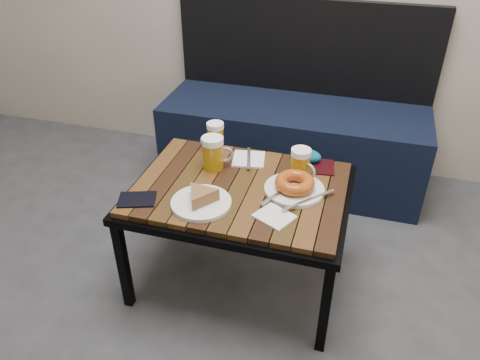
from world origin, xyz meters
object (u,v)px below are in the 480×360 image
(cafe_table, at_px, (240,195))
(passport_burgundy, at_px, (323,167))
(beer_mug_right, at_px, (301,164))
(bench, at_px, (293,135))
(plate_bagel, at_px, (294,186))
(passport_navy, at_px, (137,199))
(plate_pie, at_px, (201,199))
(knit_pouch, at_px, (308,156))
(beer_mug_left, at_px, (215,136))
(beer_mug_centre, at_px, (214,153))

(cafe_table, xyz_separation_m, passport_burgundy, (0.29, 0.22, 0.05))
(beer_mug_right, bearing_deg, bench, 132.25)
(plate_bagel, distance_m, passport_navy, 0.59)
(plate_pie, bearing_deg, beer_mug_right, 41.61)
(plate_pie, bearing_deg, passport_navy, -170.31)
(passport_navy, bearing_deg, knit_pouch, 110.32)
(passport_navy, relative_size, knit_pouch, 1.18)
(beer_mug_left, distance_m, passport_navy, 0.48)
(beer_mug_left, bearing_deg, plate_bagel, 109.21)
(beer_mug_left, xyz_separation_m, knit_pouch, (0.41, 0.00, -0.03))
(passport_navy, bearing_deg, passport_burgundy, 104.79)
(bench, bearing_deg, plate_pie, -99.18)
(passport_burgundy, bearing_deg, bench, 102.63)
(plate_pie, bearing_deg, cafe_table, 56.38)
(beer_mug_left, height_order, beer_mug_centre, beer_mug_centre)
(plate_pie, bearing_deg, plate_bagel, 29.84)
(bench, distance_m, cafe_table, 0.87)
(plate_bagel, xyz_separation_m, passport_navy, (-0.55, -0.22, -0.02))
(cafe_table, height_order, beer_mug_centre, beer_mug_centre)
(cafe_table, height_order, beer_mug_right, beer_mug_right)
(plate_pie, bearing_deg, passport_burgundy, 43.94)
(passport_navy, xyz_separation_m, passport_burgundy, (0.63, 0.42, -0.00))
(passport_burgundy, relative_size, knit_pouch, 1.05)
(bench, distance_m, beer_mug_right, 0.79)
(beer_mug_centre, distance_m, plate_pie, 0.26)
(plate_bagel, distance_m, knit_pouch, 0.24)
(beer_mug_left, distance_m, plate_bagel, 0.46)
(beer_mug_centre, bearing_deg, bench, 47.83)
(bench, relative_size, plate_pie, 6.34)
(plate_bagel, height_order, knit_pouch, plate_bagel)
(cafe_table, distance_m, passport_burgundy, 0.37)
(plate_pie, bearing_deg, bench, 80.82)
(beer_mug_left, xyz_separation_m, passport_burgundy, (0.48, -0.03, -0.06))
(plate_bagel, bearing_deg, beer_mug_left, 149.19)
(beer_mug_centre, bearing_deg, knit_pouch, -3.12)
(beer_mug_right, bearing_deg, beer_mug_centre, -145.35)
(bench, bearing_deg, knit_pouch, -75.03)
(passport_burgundy, xyz_separation_m, knit_pouch, (-0.07, 0.04, 0.02))
(beer_mug_left, height_order, passport_navy, beer_mug_left)
(bench, xyz_separation_m, passport_burgundy, (0.23, -0.63, 0.20))
(plate_pie, distance_m, plate_bagel, 0.36)
(bench, bearing_deg, cafe_table, -94.04)
(bench, distance_m, plate_bagel, 0.87)
(plate_bagel, distance_m, passport_burgundy, 0.22)
(bench, height_order, plate_bagel, bench)
(cafe_table, height_order, passport_navy, passport_navy)
(plate_pie, bearing_deg, beer_mug_left, 101.65)
(passport_burgundy, bearing_deg, cafe_table, -149.76)
(bench, distance_m, passport_navy, 1.14)
(beer_mug_left, relative_size, plate_bagel, 0.44)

